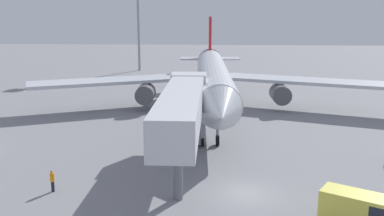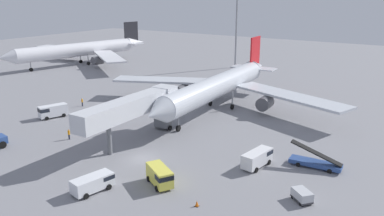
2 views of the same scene
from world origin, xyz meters
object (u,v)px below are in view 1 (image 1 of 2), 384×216
object	(u,v)px
service_van_outer_right	(360,209)
ground_crew_worker_foreground	(52,180)
airplane_at_gate	(213,77)
jet_bridge	(184,107)

from	to	relation	value
service_van_outer_right	ground_crew_worker_foreground	distance (m)	21.85
service_van_outer_right	airplane_at_gate	bearing A→B (deg)	106.71
jet_bridge	ground_crew_worker_foreground	world-z (taller)	jet_bridge
jet_bridge	service_van_outer_right	world-z (taller)	jet_bridge
jet_bridge	airplane_at_gate	bearing A→B (deg)	84.75
jet_bridge	ground_crew_worker_foreground	xyz separation A→B (m)	(-9.54, -5.18, -4.63)
airplane_at_gate	service_van_outer_right	world-z (taller)	airplane_at_gate
jet_bridge	service_van_outer_right	xyz separation A→B (m)	(11.87, -9.51, -4.26)
airplane_at_gate	jet_bridge	size ratio (longest dim) A/B	2.49
service_van_outer_right	jet_bridge	bearing A→B (deg)	141.32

